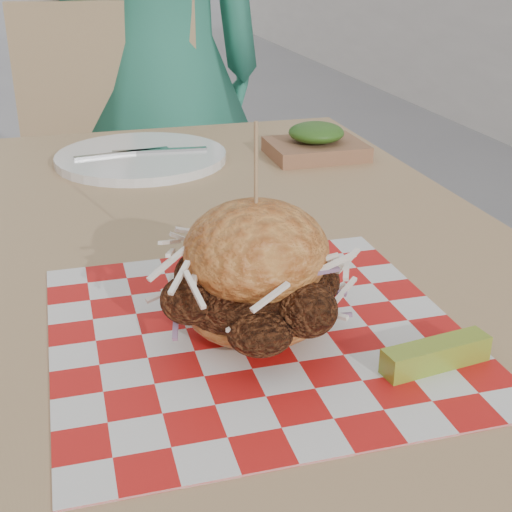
# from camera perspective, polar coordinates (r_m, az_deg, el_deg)

# --- Properties ---
(diner) EXTENTS (0.62, 0.46, 1.55)m
(diner) POSITION_cam_1_polar(r_m,az_deg,el_deg) (1.80, -7.45, 14.24)
(diner) COLOR #2A7960
(diner) RESTS_ON ground
(patio_table) EXTENTS (0.80, 1.20, 0.75)m
(patio_table) POSITION_cam_1_polar(r_m,az_deg,el_deg) (0.83, -5.42, -4.96)
(patio_table) COLOR tan
(patio_table) RESTS_ON ground
(patio_chair) EXTENTS (0.45, 0.46, 0.95)m
(patio_chair) POSITION_cam_1_polar(r_m,az_deg,el_deg) (1.71, -10.68, 5.83)
(patio_chair) COLOR tan
(patio_chair) RESTS_ON ground
(paper_liner) EXTENTS (0.36, 0.36, 0.00)m
(paper_liner) POSITION_cam_1_polar(r_m,az_deg,el_deg) (0.64, 0.00, -6.03)
(paper_liner) COLOR red
(paper_liner) RESTS_ON patio_table
(sandwich) EXTENTS (0.17, 0.17, 0.19)m
(sandwich) POSITION_cam_1_polar(r_m,az_deg,el_deg) (0.62, 0.00, -1.72)
(sandwich) COLOR #CD7F39
(sandwich) RESTS_ON paper_liner
(pickle_spear) EXTENTS (0.10, 0.03, 0.02)m
(pickle_spear) POSITION_cam_1_polar(r_m,az_deg,el_deg) (0.60, 14.20, -7.66)
(pickle_spear) COLOR #8EA931
(pickle_spear) RESTS_ON paper_liner
(place_setting) EXTENTS (0.27, 0.27, 0.02)m
(place_setting) POSITION_cam_1_polar(r_m,az_deg,el_deg) (1.16, -9.16, 7.81)
(place_setting) COLOR white
(place_setting) RESTS_ON patio_table
(kraft_tray) EXTENTS (0.15, 0.12, 0.06)m
(kraft_tray) POSITION_cam_1_polar(r_m,az_deg,el_deg) (1.17, 4.81, 8.99)
(kraft_tray) COLOR brown
(kraft_tray) RESTS_ON patio_table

